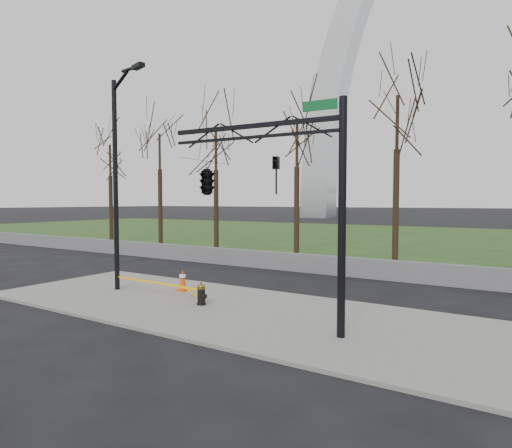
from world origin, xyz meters
The scene contains 11 objects.
ground centered at (0.00, 0.00, 0.00)m, with size 500.00×500.00×0.00m, color black.
sidewalk centered at (0.00, 0.00, 0.05)m, with size 18.00×6.00×0.10m, color slate.
grass_strip centered at (0.00, 30.00, 0.03)m, with size 120.00×40.00×0.06m, color #223A15.
guardrail centered at (0.00, 8.00, 0.45)m, with size 60.00×0.30×0.90m, color #59595B.
gateway_arch centered at (0.00, 75.00, 32.50)m, with size 66.00×6.00×65.00m, color silver, non-canonical shape.
tree_row centered at (2.02, 12.00, 4.91)m, with size 50.04×4.00×9.82m.
fire_hydrant centered at (-1.17, -0.13, 0.44)m, with size 0.46×0.30×0.74m.
traffic_cone centered at (-3.18, 1.20, 0.50)m, with size 0.41×0.41×0.79m.
street_light centered at (-5.26, 0.00, 4.69)m, with size 2.33×0.84×8.21m.
traffic_signal_mast centered at (0.64, -1.09, 4.15)m, with size 5.09×2.51×6.00m.
caution_tape centered at (-2.92, 0.17, 0.47)m, with size 4.30×1.33×0.39m.
Camera 1 is at (7.58, -10.77, 3.46)m, focal length 29.74 mm.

